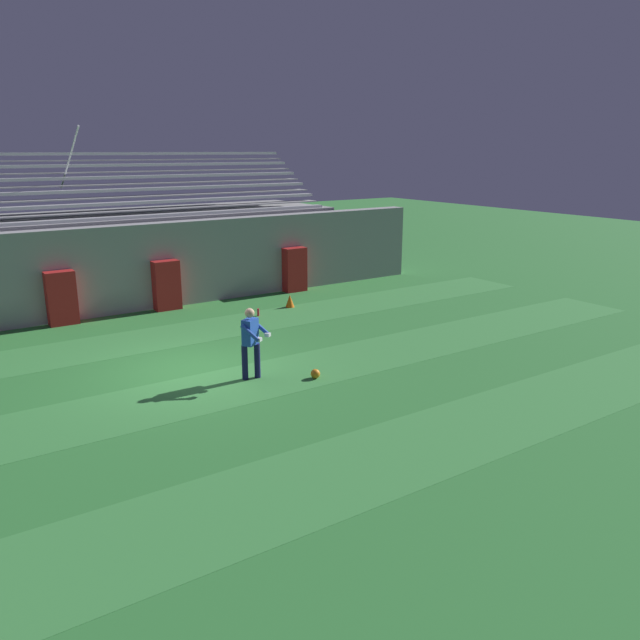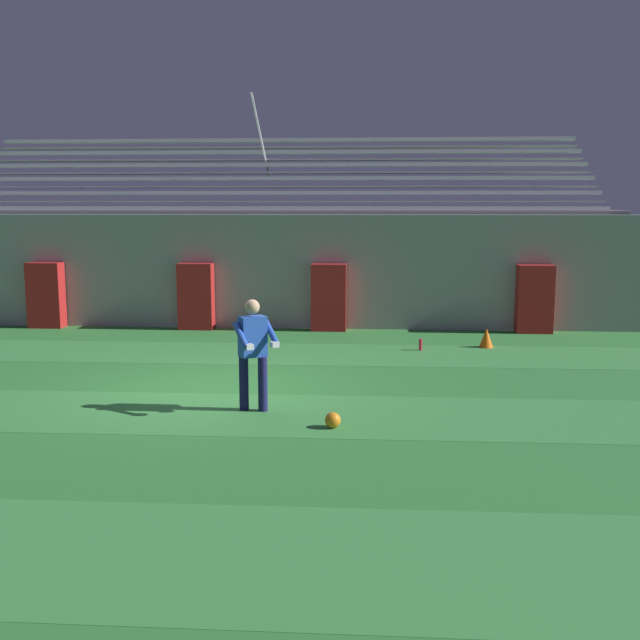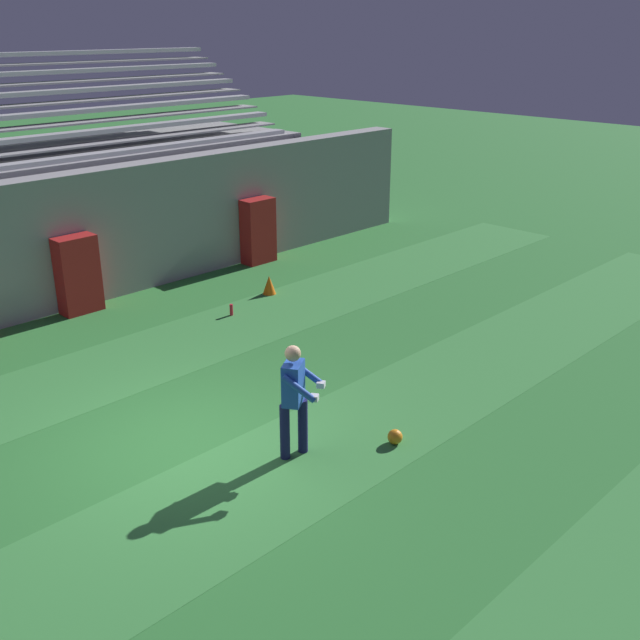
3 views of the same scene
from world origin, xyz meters
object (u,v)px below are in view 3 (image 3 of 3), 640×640
(padding_pillar_far_right, at_px, (258,231))
(goalkeeper, at_px, (295,394))
(water_bottle, at_px, (231,310))
(traffic_cone, at_px, (269,285))
(soccer_ball, at_px, (395,437))
(padding_pillar_gate_right, at_px, (78,275))

(padding_pillar_far_right, xyz_separation_m, goalkeeper, (-5.65, -7.27, 0.14))
(padding_pillar_far_right, xyz_separation_m, water_bottle, (-2.86, -2.41, -0.69))
(padding_pillar_far_right, bearing_deg, goalkeeper, -127.83)
(traffic_cone, bearing_deg, soccer_ball, -116.29)
(traffic_cone, bearing_deg, padding_pillar_gate_right, 150.50)
(water_bottle, bearing_deg, padding_pillar_far_right, 40.17)
(padding_pillar_gate_right, distance_m, soccer_ball, 8.12)
(padding_pillar_far_right, height_order, soccer_ball, padding_pillar_far_right)
(padding_pillar_far_right, relative_size, soccer_ball, 7.39)
(goalkeeper, relative_size, soccer_ball, 7.59)
(padding_pillar_far_right, relative_size, goalkeeper, 0.97)
(soccer_ball, relative_size, water_bottle, 0.92)
(soccer_ball, xyz_separation_m, water_bottle, (1.57, 5.67, 0.01))
(goalkeeper, height_order, soccer_ball, goalkeeper)
(padding_pillar_gate_right, relative_size, traffic_cone, 3.87)
(traffic_cone, bearing_deg, goalkeeper, -128.64)
(soccer_ball, relative_size, traffic_cone, 0.52)
(water_bottle, bearing_deg, traffic_cone, 16.60)
(soccer_ball, bearing_deg, goalkeeper, 146.48)
(goalkeeper, xyz_separation_m, water_bottle, (2.79, 4.86, -0.83))
(soccer_ball, bearing_deg, water_bottle, 74.47)
(goalkeeper, height_order, water_bottle, goalkeeper)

